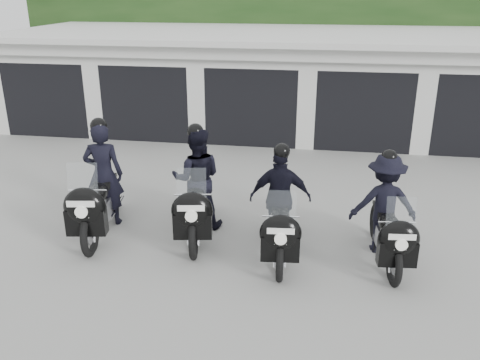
% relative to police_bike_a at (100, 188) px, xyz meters
% --- Properties ---
extents(ground, '(80.00, 80.00, 0.00)m').
position_rel_police_bike_a_xyz_m(ground, '(1.95, 0.31, -0.85)').
color(ground, gray).
rests_on(ground, ground).
extents(garage_block, '(16.40, 6.80, 2.96)m').
position_rel_police_bike_a_xyz_m(garage_block, '(1.95, 8.36, 0.57)').
color(garage_block, silver).
rests_on(garage_block, ground).
extents(background_vegetation, '(20.00, 3.90, 5.80)m').
position_rel_police_bike_a_xyz_m(background_vegetation, '(2.32, 13.22, 1.92)').
color(background_vegetation, '#193513').
rests_on(background_vegetation, ground).
extents(police_bike_a, '(0.98, 2.46, 2.15)m').
position_rel_police_bike_a_xyz_m(police_bike_a, '(0.00, 0.00, 0.00)').
color(police_bike_a, black).
rests_on(police_bike_a, ground).
extents(police_bike_b, '(1.11, 2.37, 2.08)m').
position_rel_police_bike_a_xyz_m(police_bike_b, '(1.75, 0.28, 0.02)').
color(police_bike_b, black).
rests_on(police_bike_b, ground).
extents(police_bike_c, '(1.11, 2.23, 1.94)m').
position_rel_police_bike_a_xyz_m(police_bike_c, '(3.33, -0.22, -0.03)').
color(police_bike_c, black).
rests_on(police_bike_c, ground).
extents(police_bike_d, '(1.19, 2.17, 1.89)m').
position_rel_police_bike_a_xyz_m(police_bike_d, '(5.08, -0.09, -0.05)').
color(police_bike_d, black).
rests_on(police_bike_d, ground).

